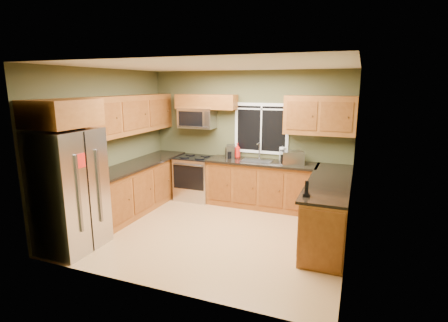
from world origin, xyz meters
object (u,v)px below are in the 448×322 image
Objects in this scene: range at (195,178)px; microwave at (197,118)px; paper_towel_roll at (282,154)px; soap_bottle_a at (238,150)px; toaster_oven at (292,158)px; kettle at (228,151)px; refrigerator at (70,191)px; soap_bottle_c at (234,153)px; coffee_maker at (231,152)px; cordless_phone at (306,192)px.

microwave reaches higher than range.
soap_bottle_a is at bearing -176.69° from paper_towel_roll.
paper_towel_roll is (-0.24, 0.25, 0.01)m from toaster_oven.
toaster_oven is 1.38m from kettle.
soap_bottle_a is (1.59, 2.93, 0.19)m from refrigerator.
soap_bottle_c is (-1.02, -0.01, -0.04)m from paper_towel_roll.
paper_towel_roll is (2.51, 2.98, 0.18)m from refrigerator.
coffee_maker is at bearing 173.67° from toaster_oven.
coffee_maker is at bearing 132.49° from cordless_phone.
cordless_phone is (3.29, 0.88, 0.10)m from refrigerator.
microwave is 1.01m from coffee_maker.
microwave is at bearing 76.66° from refrigerator.
soap_bottle_a reaches higher than range.
microwave reaches higher than soap_bottle_c.
paper_towel_roll is at bearing 1.52° from kettle.
range is at bearing -172.17° from coffee_maker.
kettle is at bearing 64.96° from refrigerator.
range is 3.26m from cordless_phone.
kettle is 0.22m from soap_bottle_a.
soap_bottle_c is at bearing 169.45° from toaster_oven.
soap_bottle_a is (-0.92, -0.05, 0.02)m from paper_towel_roll.
toaster_oven is at bearing -4.81° from microwave.
kettle is 0.81× the size of soap_bottle_a.
coffee_maker is 1.48× the size of soap_bottle_c.
toaster_oven is at bearing -6.33° from coffee_maker.
paper_towel_roll is 1.39× the size of cordless_phone.
microwave is at bearing 175.19° from toaster_oven.
toaster_oven is 1.94m from cordless_phone.
soap_bottle_a is (0.90, 0.16, 0.63)m from range.
microwave is at bearing 142.03° from cordless_phone.
range is 3.04× the size of soap_bottle_a.
toaster_oven is at bearing -46.22° from paper_towel_roll.
coffee_maker is 0.89× the size of soap_bottle_a.
range is 1.00m from soap_bottle_c.
soap_bottle_c is at bearing 130.73° from cordless_phone.
range is at bearing -173.40° from paper_towel_roll.
coffee_maker is (-1.29, 0.14, 0.00)m from toaster_oven.
refrigerator is at bearing -115.04° from kettle.
cordless_phone is (1.83, -2.00, -0.06)m from coffee_maker.
soap_bottle_a reaches higher than soap_bottle_c.
range is 1.88× the size of toaster_oven.
refrigerator is 3.32m from soap_bottle_c.
paper_towel_roll is at bearing 110.38° from cordless_phone.
microwave is 4.08× the size of soap_bottle_c.
microwave is 1.93m from paper_towel_roll.
soap_bottle_c is at bearing -179.23° from paper_towel_roll.
microwave is 1.52× the size of toaster_oven.
paper_towel_roll is at bearing 133.78° from toaster_oven.
toaster_oven is (2.74, 2.73, 0.17)m from refrigerator.
range is 0.98m from coffee_maker.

